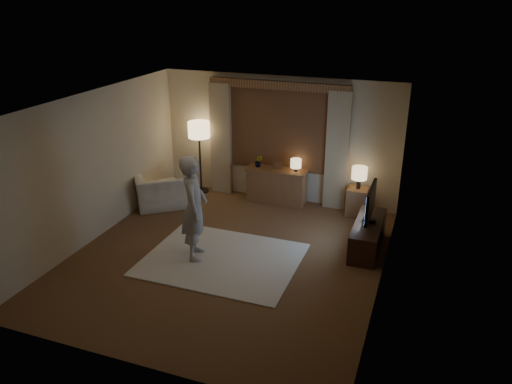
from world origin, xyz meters
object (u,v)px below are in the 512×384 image
at_px(sideboard, 277,187).
at_px(armchair, 163,190).
at_px(tv_stand, 368,235).
at_px(person, 194,208).
at_px(side_table, 357,202).

height_order(sideboard, armchair, armchair).
distance_m(tv_stand, person, 3.00).
relative_size(armchair, person, 0.62).
height_order(sideboard, side_table, sideboard).
height_order(armchair, person, person).
height_order(armchair, tv_stand, armchair).
bearing_deg(person, tv_stand, -84.71).
bearing_deg(armchair, sideboard, 167.04).
relative_size(side_table, tv_stand, 0.40).
distance_m(armchair, side_table, 3.94).
xyz_separation_m(side_table, person, (-2.23, -2.61, 0.62)).
bearing_deg(armchair, side_table, 156.04).
relative_size(sideboard, tv_stand, 0.86).
distance_m(side_table, tv_stand, 1.40).
bearing_deg(tv_stand, sideboard, 146.41).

